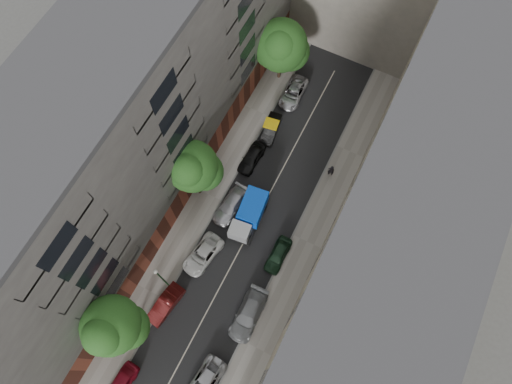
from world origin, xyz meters
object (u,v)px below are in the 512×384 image
Objects in this scene: car_left_3 at (231,205)px; car_left_2 at (203,255)px; tarp_truck at (249,215)px; tree_near at (112,327)px; car_left_6 at (294,93)px; car_left_5 at (271,129)px; car_right_2 at (278,255)px; pedestrian at (331,170)px; car_left_4 at (252,158)px; lamp_post at (161,278)px; tree_far at (281,47)px; car_left_1 at (166,304)px; tree_mid at (193,168)px; car_right_1 at (248,314)px; car_right_0 at (205,382)px.

car_left_2 is at bearing -84.41° from car_left_3.
tree_near reaches higher than tarp_truck.
car_left_6 is (0.00, 14.80, -0.03)m from car_left_3.
car_left_2 is at bearing 76.76° from tree_near.
car_right_2 is (6.64, -12.03, 0.02)m from car_left_5.
pedestrian is at bearing 52.31° from car_left_3.
pedestrian reaches higher than car_left_2.
car_left_4 is 15.64m from lamp_post.
tree_near reaches higher than car_left_6.
car_left_6 is at bearing -30.33° from tree_far.
car_left_4 is (-0.51, 5.60, 0.00)m from car_left_3.
car_left_1 is 2.28× the size of pedestrian.
tarp_truck is 0.62× the size of tree_mid.
pedestrian is (9.62, 22.59, -5.53)m from tree_near.
lamp_post reaches higher than car_right_2.
car_left_2 is 11.21m from car_left_4.
car_left_6 is 10.21m from pedestrian.
lamp_post is at bearing -173.94° from car_right_1.
car_right_0 is at bearing -64.05° from car_left_3.
pedestrian is at bearing 90.83° from car_right_0.
car_left_1 is at bearing -129.11° from car_right_2.
tree_far is 4.38× the size of pedestrian.
car_right_0 is 0.88× the size of car_right_1.
tarp_truck is at bearing 42.37° from pedestrian.
tree_far reaches higher than car_left_2.
car_left_1 is at bearing -111.67° from tarp_truck.
car_left_4 is 8.25m from pedestrian.
tree_mid reaches higher than tarp_truck.
car_left_2 is 8.54m from tree_mid.
car_left_3 is at bearing 0.91° from tree_mid.
car_left_4 is 4.04m from car_left_5.
car_right_2 is 11.55m from tree_mid.
car_left_1 is 5.65m from car_left_2.
car_right_2 is (6.40, -17.20, 0.02)m from car_left_6.
tarp_truck is at bearing -84.38° from car_left_5.
lamp_post reaches higher than car_right_0.
tarp_truck reaches higher than car_left_5.
car_left_4 is at bearing 114.81° from car_right_1.
tree_far is (-0.25, 31.01, -1.34)m from tree_near.
car_right_0 is at bearing -50.84° from car_left_2.
car_right_1 is (6.64, -18.23, 0.11)m from car_left_5.
car_left_4 reaches higher than car_left_2.
car_left_5 is (-2.44, 9.87, -0.70)m from tarp_truck.
tree_near reaches higher than pedestrian.
car_left_3 is (0.03, 5.60, 0.04)m from car_left_2.
car_left_6 is 18.35m from car_right_2.
tree_far reaches higher than car_right_0.
pedestrian is (1.03, 16.41, 0.31)m from car_right_1.
car_right_2 is (0.80, 12.95, 0.02)m from car_right_0.
tree_far reaches higher than car_left_4.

